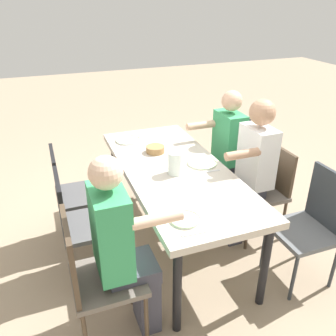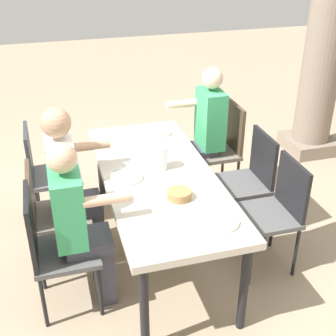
# 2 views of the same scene
# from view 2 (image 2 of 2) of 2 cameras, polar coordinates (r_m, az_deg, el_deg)

# --- Properties ---
(ground_plane) EXTENTS (16.00, 16.00, 0.00)m
(ground_plane) POSITION_cam_2_polar(r_m,az_deg,el_deg) (3.89, -1.08, -10.68)
(ground_plane) COLOR gray
(dining_table) EXTENTS (1.97, 0.83, 0.77)m
(dining_table) POSITION_cam_2_polar(r_m,az_deg,el_deg) (3.49, -1.19, -1.77)
(dining_table) COLOR beige
(dining_table) RESTS_ON ground
(chair_west_north) EXTENTS (0.44, 0.44, 0.96)m
(chair_west_north) POSITION_cam_2_polar(r_m,az_deg,el_deg) (4.45, 6.77, 2.99)
(chair_west_north) COLOR #6A6158
(chair_west_north) RESTS_ON ground
(chair_west_south) EXTENTS (0.44, 0.44, 0.92)m
(chair_west_south) POSITION_cam_2_polar(r_m,az_deg,el_deg) (4.17, -15.17, -0.19)
(chair_west_south) COLOR #5B5E61
(chair_west_south) RESTS_ON ground
(chair_mid_north) EXTENTS (0.44, 0.44, 0.92)m
(chair_mid_north) POSITION_cam_2_polar(r_m,az_deg,el_deg) (3.95, 10.11, -1.09)
(chair_mid_north) COLOR #4F4F50
(chair_mid_north) RESTS_ON ground
(chair_mid_south) EXTENTS (0.44, 0.44, 0.86)m
(chair_mid_south) POSITION_cam_2_polar(r_m,az_deg,el_deg) (3.63, -14.60, -5.13)
(chair_mid_south) COLOR #6A6158
(chair_mid_south) RESTS_ON ground
(chair_east_north) EXTENTS (0.44, 0.44, 0.91)m
(chair_east_north) POSITION_cam_2_polar(r_m,az_deg,el_deg) (3.58, 13.38, -4.88)
(chair_east_north) COLOR #4F4F50
(chair_east_north) RESTS_ON ground
(chair_east_south) EXTENTS (0.44, 0.44, 0.95)m
(chair_east_south) POSITION_cam_2_polar(r_m,az_deg,el_deg) (3.21, -14.36, -9.33)
(chair_east_south) COLOR #4F4F50
(chair_east_south) RESTS_ON ground
(diner_woman_green) EXTENTS (0.35, 0.50, 1.33)m
(diner_woman_green) POSITION_cam_2_polar(r_m,az_deg,el_deg) (3.52, -12.00, -1.80)
(diner_woman_green) COLOR #3F3F4C
(diner_woman_green) RESTS_ON ground
(diner_man_white) EXTENTS (0.35, 0.49, 1.32)m
(diner_man_white) POSITION_cam_2_polar(r_m,az_deg,el_deg) (4.32, 4.48, 4.50)
(diner_man_white) COLOR #3F3F4C
(diner_man_white) RESTS_ON ground
(diner_guest_third) EXTENTS (0.35, 0.49, 1.28)m
(diner_guest_third) POSITION_cam_2_polar(r_m,az_deg,el_deg) (3.12, -11.01, -6.78)
(diner_guest_third) COLOR #3F3F4C
(diner_guest_third) RESTS_ON ground
(stone_column_near) EXTENTS (0.56, 0.56, 2.81)m
(stone_column_near) POSITION_cam_2_polar(r_m,az_deg,el_deg) (5.37, 19.31, 15.51)
(stone_column_near) COLOR gray
(stone_column_near) RESTS_ON ground
(plate_0) EXTENTS (0.20, 0.20, 0.02)m
(plate_0) POSITION_cam_2_polar(r_m,az_deg,el_deg) (4.13, -0.91, 4.51)
(plate_0) COLOR white
(plate_0) RESTS_ON dining_table
(fork_0) EXTENTS (0.02, 0.17, 0.01)m
(fork_0) POSITION_cam_2_polar(r_m,az_deg,el_deg) (4.27, -1.44, 5.24)
(fork_0) COLOR silver
(fork_0) RESTS_ON dining_table
(spoon_0) EXTENTS (0.02, 0.17, 0.01)m
(spoon_0) POSITION_cam_2_polar(r_m,az_deg,el_deg) (4.00, -0.35, 3.59)
(spoon_0) COLOR silver
(spoon_0) RESTS_ON dining_table
(plate_1) EXTENTS (0.26, 0.26, 0.02)m
(plate_1) POSITION_cam_2_polar(r_m,az_deg,el_deg) (3.42, -5.25, -1.14)
(plate_1) COLOR white
(plate_1) RESTS_ON dining_table
(fork_1) EXTENTS (0.03, 0.17, 0.01)m
(fork_1) POSITION_cam_2_polar(r_m,az_deg,el_deg) (3.55, -5.72, -0.06)
(fork_1) COLOR silver
(fork_1) RESTS_ON dining_table
(spoon_1) EXTENTS (0.03, 0.17, 0.01)m
(spoon_1) POSITION_cam_2_polar(r_m,az_deg,el_deg) (3.29, -4.73, -2.48)
(spoon_1) COLOR silver
(spoon_1) RESTS_ON dining_table
(plate_2) EXTENTS (0.25, 0.25, 0.02)m
(plate_2) POSITION_cam_2_polar(r_m,az_deg,el_deg) (2.94, 6.58, -6.72)
(plate_2) COLOR white
(plate_2) RESTS_ON dining_table
(fork_2) EXTENTS (0.04, 0.17, 0.01)m
(fork_2) POSITION_cam_2_polar(r_m,az_deg,el_deg) (3.06, 5.54, -5.25)
(fork_2) COLOR silver
(fork_2) RESTS_ON dining_table
(spoon_2) EXTENTS (0.02, 0.17, 0.01)m
(spoon_2) POSITION_cam_2_polar(r_m,az_deg,el_deg) (2.83, 7.71, -8.49)
(spoon_2) COLOR silver
(spoon_2) RESTS_ON dining_table
(water_pitcher) EXTENTS (0.12, 0.12, 0.19)m
(water_pitcher) POSITION_cam_2_polar(r_m,az_deg,el_deg) (3.50, -1.08, 1.17)
(water_pitcher) COLOR white
(water_pitcher) RESTS_ON dining_table
(bread_basket) EXTENTS (0.17, 0.17, 0.06)m
(bread_basket) POSITION_cam_2_polar(r_m,az_deg,el_deg) (3.15, 1.42, -3.35)
(bread_basket) COLOR #9E7547
(bread_basket) RESTS_ON dining_table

